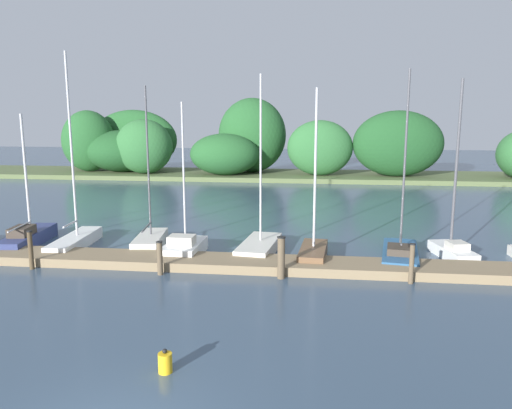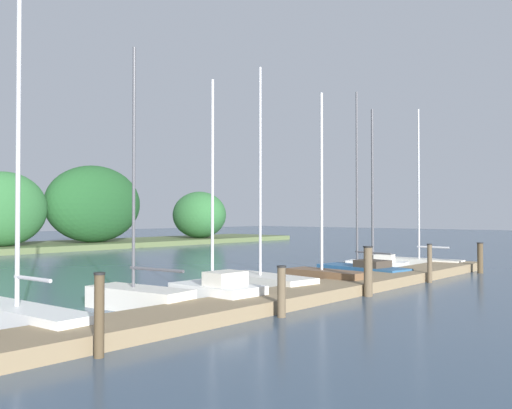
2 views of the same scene
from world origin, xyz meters
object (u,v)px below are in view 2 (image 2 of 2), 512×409
at_px(sailboat_5, 262,281).
at_px(sailboat_9, 421,260).
at_px(mooring_piling_2, 282,291).
at_px(sailboat_3, 136,295).
at_px(sailboat_7, 361,268).
at_px(mooring_piling_1, 99,315).
at_px(sailboat_2, 20,312).
at_px(sailboat_6, 324,275).
at_px(mooring_piling_5, 480,258).
at_px(sailboat_8, 375,261).
at_px(sailboat_4, 215,291).
at_px(mooring_piling_4, 430,263).
at_px(mooring_piling_3, 368,271).

height_order(sailboat_5, sailboat_9, sailboat_9).
bearing_deg(mooring_piling_2, sailboat_3, 113.69).
bearing_deg(sailboat_7, mooring_piling_1, 110.80).
height_order(sailboat_2, sailboat_6, sailboat_2).
height_order(sailboat_2, sailboat_7, sailboat_2).
xyz_separation_m(sailboat_3, mooring_piling_5, (15.26, -3.85, 0.30)).
bearing_deg(mooring_piling_5, mooring_piling_1, 179.30).
distance_m(sailboat_8, mooring_piling_1, 16.81).
bearing_deg(sailboat_9, sailboat_7, 85.04).
height_order(sailboat_2, sailboat_8, sailboat_2).
height_order(sailboat_3, mooring_piling_5, sailboat_3).
bearing_deg(sailboat_4, mooring_piling_2, 175.93).
relative_size(sailboat_2, sailboat_6, 1.24).
xyz_separation_m(sailboat_5, sailboat_7, (5.81, -0.35, 0.00)).
xyz_separation_m(sailboat_5, mooring_piling_4, (5.70, -3.33, 0.40)).
bearing_deg(mooring_piling_1, mooring_piling_4, 0.18).
xyz_separation_m(sailboat_3, sailboat_8, (12.94, -0.08, 0.11)).
relative_size(sailboat_6, mooring_piling_4, 4.75).
height_order(sailboat_2, sailboat_5, sailboat_2).
bearing_deg(mooring_piling_1, sailboat_7, 11.98).
bearing_deg(sailboat_9, sailboat_2, 86.10).
distance_m(sailboat_5, mooring_piling_3, 3.55).
bearing_deg(sailboat_5, sailboat_6, -105.00).
distance_m(sailboat_5, sailboat_9, 11.07).
bearing_deg(sailboat_5, sailboat_4, 112.69).
relative_size(sailboat_2, sailboat_9, 1.12).
height_order(mooring_piling_1, mooring_piling_5, mooring_piling_1).
xyz_separation_m(sailboat_4, mooring_piling_1, (-5.36, -2.48, 0.37)).
distance_m(sailboat_3, mooring_piling_2, 4.05).
relative_size(sailboat_7, sailboat_9, 1.00).
bearing_deg(mooring_piling_4, sailboat_5, 149.72).
bearing_deg(sailboat_4, mooring_piling_5, -100.02).
relative_size(sailboat_8, mooring_piling_3, 4.67).
distance_m(sailboat_2, mooring_piling_4, 14.37).
height_order(sailboat_9, mooring_piling_3, sailboat_9).
bearing_deg(mooring_piling_4, mooring_piling_3, 179.96).
xyz_separation_m(sailboat_7, mooring_piling_3, (-4.67, -2.98, 0.45)).
height_order(sailboat_5, mooring_piling_1, sailboat_5).
xyz_separation_m(sailboat_2, sailboat_4, (5.20, -0.81, -0.02)).
xyz_separation_m(sailboat_4, mooring_piling_4, (8.79, -2.44, 0.34)).
height_order(sailboat_8, sailboat_9, sailboat_9).
bearing_deg(sailboat_4, sailboat_6, -88.74).
distance_m(sailboat_4, mooring_piling_5, 13.66).
distance_m(sailboat_9, mooring_piling_1, 19.69).
bearing_deg(mooring_piling_1, mooring_piling_3, 0.28).
relative_size(sailboat_4, sailboat_8, 0.88).
height_order(sailboat_4, mooring_piling_1, sailboat_4).
distance_m(sailboat_2, sailboat_5, 8.29).
height_order(sailboat_6, mooring_piling_1, sailboat_6).
distance_m(sailboat_2, sailboat_6, 10.61).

